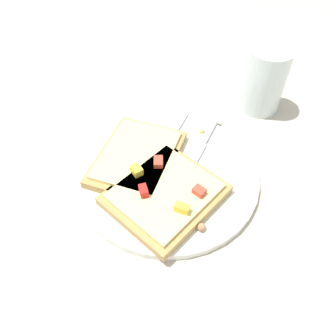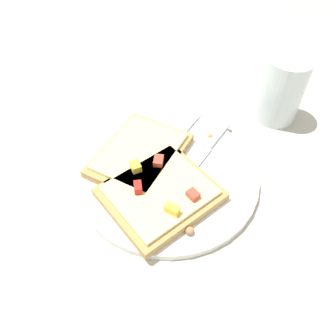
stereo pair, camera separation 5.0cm
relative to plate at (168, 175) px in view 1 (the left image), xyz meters
name	(u,v)px [view 1 (the left image)]	position (x,y,z in m)	size (l,w,h in m)	color
ground_plane	(168,177)	(0.00, 0.00, -0.01)	(4.00, 4.00, 0.00)	#BCB29E
plate	(168,175)	(0.00, 0.00, 0.00)	(0.28, 0.28, 0.01)	white
fork	(160,154)	(-0.04, 0.00, 0.01)	(0.16, 0.16, 0.01)	silver
knife	(199,146)	(-0.03, 0.07, 0.01)	(0.15, 0.15, 0.01)	silver
pizza_slice_main	(165,194)	(0.04, -0.02, 0.02)	(0.19, 0.19, 0.03)	tan
pizza_slice_corner	(137,158)	(-0.04, -0.04, 0.02)	(0.19, 0.19, 0.03)	tan
crumb_scatter	(177,196)	(0.05, -0.01, 0.01)	(0.18, 0.20, 0.01)	tan
drinking_glass	(265,81)	(-0.10, 0.23, 0.05)	(0.07, 0.07, 0.12)	silver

